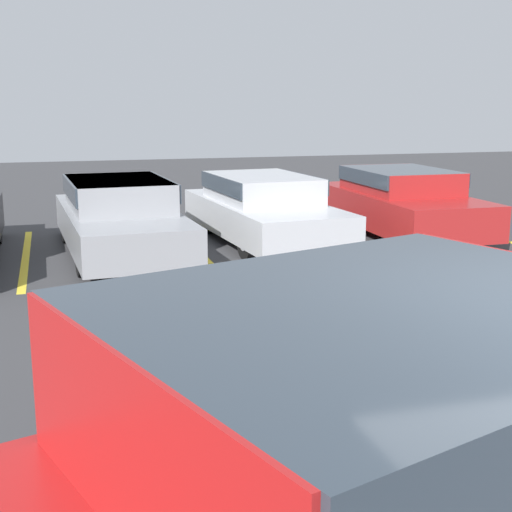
% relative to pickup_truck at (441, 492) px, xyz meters
% --- Properties ---
extents(stall_stripe_b, '(0.12, 4.81, 0.01)m').
position_rel_pickup_truck_xyz_m(stall_stripe_b, '(-1.98, 9.63, -0.88)').
color(stall_stripe_b, yellow).
rests_on(stall_stripe_b, ground_plane).
extents(stall_stripe_c, '(0.12, 4.81, 0.01)m').
position_rel_pickup_truck_xyz_m(stall_stripe_c, '(0.84, 9.63, -0.88)').
color(stall_stripe_c, yellow).
rests_on(stall_stripe_c, ground_plane).
extents(stall_stripe_d, '(0.12, 4.81, 0.01)m').
position_rel_pickup_truck_xyz_m(stall_stripe_d, '(3.65, 9.63, -0.88)').
color(stall_stripe_d, yellow).
rests_on(stall_stripe_d, ground_plane).
extents(stall_stripe_e, '(0.12, 4.81, 0.01)m').
position_rel_pickup_truck_xyz_m(stall_stripe_e, '(6.47, 9.63, -0.88)').
color(stall_stripe_e, yellow).
rests_on(stall_stripe_e, ground_plane).
extents(pickup_truck, '(6.47, 3.77, 1.79)m').
position_rel_pickup_truck_xyz_m(pickup_truck, '(0.00, 0.00, 0.00)').
color(pickup_truck, '#A51919').
rests_on(pickup_truck, ground_plane).
extents(parked_sedan_b, '(1.98, 4.72, 1.25)m').
position_rel_pickup_truck_xyz_m(parked_sedan_b, '(-0.44, 9.45, -0.21)').
color(parked_sedan_b, gray).
rests_on(parked_sedan_b, ground_plane).
extents(parked_sedan_c, '(2.07, 4.52, 1.21)m').
position_rel_pickup_truck_xyz_m(parked_sedan_c, '(2.15, 9.81, -0.24)').
color(parked_sedan_c, '#B7BABF').
rests_on(parked_sedan_c, ground_plane).
extents(parked_sedan_d, '(1.80, 4.32, 1.24)m').
position_rel_pickup_truck_xyz_m(parked_sedan_d, '(4.93, 9.83, -0.22)').
color(parked_sedan_d, maroon).
rests_on(parked_sedan_d, ground_plane).
extents(wheel_stop_curb, '(1.63, 0.20, 0.14)m').
position_rel_pickup_truck_xyz_m(wheel_stop_curb, '(2.79, 12.62, -0.81)').
color(wheel_stop_curb, '#B7B2A8').
rests_on(wheel_stop_curb, ground_plane).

